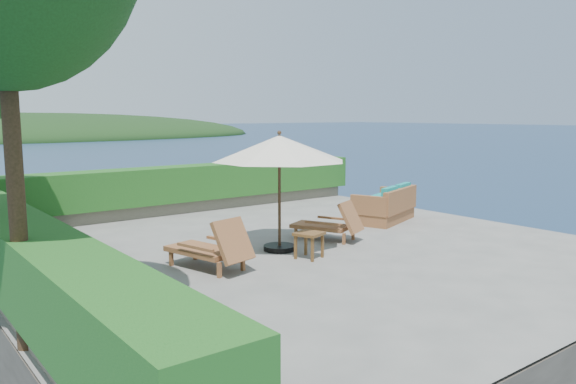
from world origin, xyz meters
TOP-DOWN VIEW (x-y plane):
  - ground at (0.00, 0.00)m, footprint 12.00×12.00m
  - foundation at (0.00, 0.00)m, footprint 12.00×12.00m
  - ocean at (0.00, 0.00)m, footprint 600.00×600.00m
  - offshore_island at (25.00, 140.00)m, footprint 126.00×57.60m
  - planter_wall_far at (0.00, 5.60)m, footprint 12.00×0.60m
  - planter_wall_left at (-5.60, 0.00)m, footprint 0.60×12.00m
  - hedge_far at (0.00, 5.60)m, footprint 12.40×0.90m
  - hedge_left at (-5.60, 0.00)m, footprint 0.90×12.40m
  - patio_umbrella at (-0.45, 0.12)m, footprint 3.60×3.60m
  - lounge_left at (-2.32, -0.33)m, footprint 1.10×1.85m
  - lounge_right at (1.04, 0.18)m, footprint 1.26×1.72m
  - side_table at (-0.39, -0.78)m, footprint 0.63×0.63m
  - wicker_loveseat at (3.72, 0.95)m, footprint 2.25×1.67m

SIDE VIEW (x-z plane):
  - offshore_island at x=25.00m, z-range -9.30..3.30m
  - ocean at x=0.00m, z-range -3.00..-3.00m
  - foundation at x=0.00m, z-range -3.05..-0.05m
  - ground at x=0.00m, z-range 0.00..0.00m
  - planter_wall_far at x=0.00m, z-range 0.00..0.36m
  - planter_wall_left at x=-5.60m, z-range 0.00..0.36m
  - lounge_right at x=1.04m, z-range -0.07..0.84m
  - wicker_loveseat at x=3.72m, z-range -0.11..0.88m
  - lounge_left at x=-2.32m, z-range -0.08..0.92m
  - side_table at x=-0.39m, z-range 0.17..0.70m
  - hedge_far at x=0.00m, z-range 0.35..1.35m
  - hedge_left at x=-5.60m, z-range 0.35..1.35m
  - patio_umbrella at x=-0.45m, z-range 0.87..3.38m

